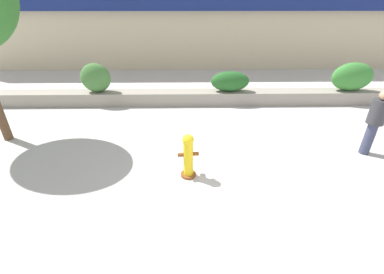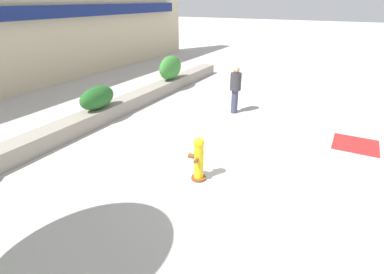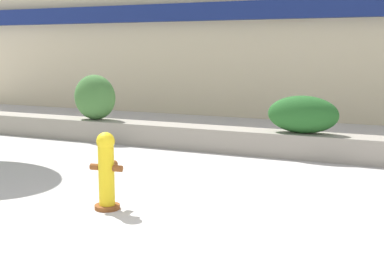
{
  "view_description": "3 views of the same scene",
  "coord_description": "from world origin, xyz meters",
  "views": [
    {
      "loc": [
        -1.31,
        -3.54,
        3.66
      ],
      "look_at": [
        -1.21,
        2.24,
        0.53
      ],
      "focal_mm": 24.0,
      "sensor_mm": 36.0,
      "label": 1
    },
    {
      "loc": [
        -6.72,
        -1.41,
        3.91
      ],
      "look_at": [
        -0.6,
        1.89,
        0.69
      ],
      "focal_mm": 28.0,
      "sensor_mm": 36.0,
      "label": 2
    },
    {
      "loc": [
        2.75,
        -4.68,
        2.2
      ],
      "look_at": [
        -0.78,
        2.97,
        0.8
      ],
      "focal_mm": 50.0,
      "sensor_mm": 36.0,
      "label": 3
    }
  ],
  "objects": [
    {
      "name": "ground_plane",
      "position": [
        0.0,
        0.0,
        0.0
      ],
      "size": [
        120.0,
        120.0,
        0.0
      ],
      "primitive_type": "plane",
      "color": "#BCB7B2"
    },
    {
      "name": "planter_wall_low",
      "position": [
        0.0,
        6.0,
        0.25
      ],
      "size": [
        18.0,
        0.7,
        0.5
      ],
      "primitive_type": "cube",
      "color": "gray",
      "rests_on": "ground"
    },
    {
      "name": "hedge_bush_0",
      "position": [
        -4.76,
        6.0,
        1.04
      ],
      "size": [
        1.11,
        0.63,
        1.08
      ],
      "primitive_type": "ellipsoid",
      "color": "#427538",
      "rests_on": "planter_wall_low"
    },
    {
      "name": "hedge_bush_1",
      "position": [
        0.3,
        6.0,
        0.88
      ],
      "size": [
        1.45,
        0.61,
        0.76
      ],
      "primitive_type": "ellipsoid",
      "color": "#235B23",
      "rests_on": "planter_wall_low"
    },
    {
      "name": "fire_hydrant",
      "position": [
        -1.31,
        1.33,
        0.55
      ],
      "size": [
        0.48,
        0.45,
        1.08
      ],
      "color": "brown",
      "rests_on": "ground"
    }
  ]
}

